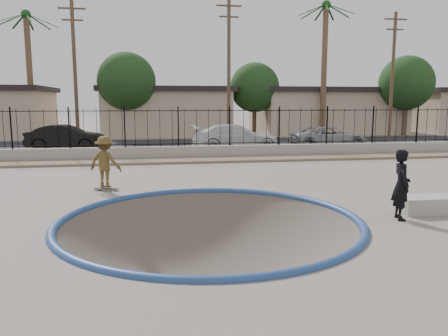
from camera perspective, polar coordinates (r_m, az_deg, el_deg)
ground at (r=23.02m, az=-6.15°, el=-0.95°), size 120.00×120.00×2.20m
bowl_pit at (r=10.13m, az=-1.86°, el=-6.97°), size 6.84×6.84×1.80m
coping_ring at (r=10.13m, az=-1.86°, el=-6.97°), size 7.04×7.04×0.20m
rock_strip at (r=20.09m, az=-5.73°, el=0.98°), size 42.00×1.60×0.11m
retaining_wall at (r=21.15m, az=-5.94°, el=2.03°), size 42.00×0.45×0.60m
fence at (r=21.04m, az=-5.99°, el=5.28°), size 40.00×0.04×1.80m
street at (r=27.83m, az=-6.80°, el=3.02°), size 90.00×8.00×0.04m
house_center at (r=37.20m, az=-7.56°, el=7.44°), size 10.60×8.60×3.90m
house_east at (r=40.19m, az=12.98°, el=7.38°), size 12.60×8.60×3.90m
palm_mid at (r=35.96m, az=-24.23°, el=14.25°), size 2.30×2.30×9.30m
palm_right at (r=35.56m, az=13.05°, el=15.89°), size 2.30×2.30×10.30m
utility_pole_left at (r=30.10m, az=-18.90°, el=11.98°), size 1.70×0.24×9.00m
utility_pole_mid at (r=30.22m, az=0.63°, el=12.90°), size 1.70×0.24×9.50m
utility_pole_right at (r=34.39m, az=21.15°, el=11.39°), size 1.70×0.24×9.00m
street_tree_left at (r=33.74m, az=-12.62°, el=10.95°), size 4.32×4.32×6.36m
street_tree_mid at (r=35.66m, az=4.02°, el=10.43°), size 3.96×3.96×5.83m
street_tree_right at (r=38.48m, az=22.72°, el=10.19°), size 4.32×4.32×6.36m
skater at (r=13.88m, az=-15.25°, el=0.36°), size 1.18×0.95×1.59m
skateboard at (r=14.00m, az=-15.13°, el=-2.66°), size 0.77×0.38×0.06m
videographer at (r=10.91m, az=22.16°, el=-2.04°), size 0.51×0.67×1.65m
concrete_ledge at (r=12.04m, az=25.37°, el=-4.31°), size 1.62×0.74×0.40m
car_b at (r=26.18m, az=-19.93°, el=3.79°), size 4.38×1.90×1.40m
car_c at (r=24.60m, az=1.54°, el=4.06°), size 4.97×2.07×1.43m
car_d at (r=26.59m, az=13.57°, el=3.96°), size 4.51×2.18×1.24m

